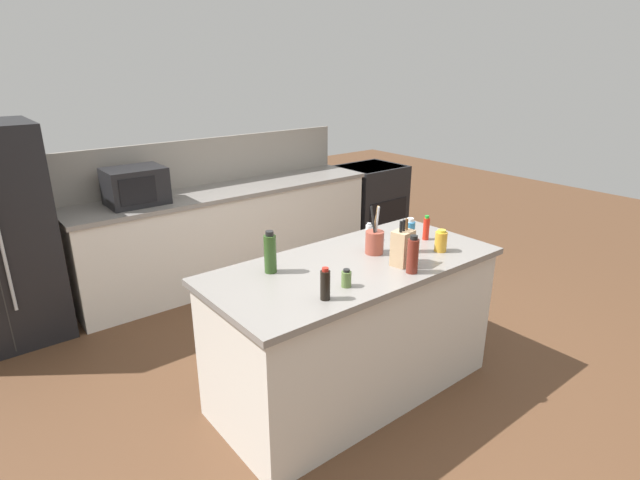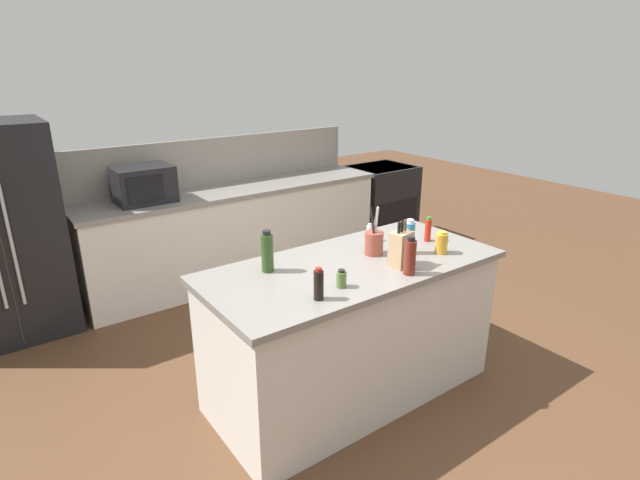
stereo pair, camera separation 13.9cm
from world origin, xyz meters
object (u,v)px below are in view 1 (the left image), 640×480
(spice_jar_oregano, at_px, (346,279))
(microwave, at_px, (135,186))
(dish_soap_bottle, at_px, (409,236))
(hot_sauce_bottle, at_px, (426,228))
(knife_block, at_px, (403,247))
(honey_jar, at_px, (441,241))
(salt_shaker, at_px, (369,232))
(soy_sauce_bottle, at_px, (325,285))
(range_oven, at_px, (370,202))
(vinegar_bottle, at_px, (413,255))
(olive_oil_bottle, at_px, (270,253))
(utensil_crock, at_px, (375,241))

(spice_jar_oregano, bearing_deg, microwave, 97.28)
(dish_soap_bottle, distance_m, spice_jar_oregano, 0.70)
(hot_sauce_bottle, bearing_deg, knife_block, -155.91)
(honey_jar, relative_size, spice_jar_oregano, 1.42)
(salt_shaker, distance_m, honey_jar, 0.50)
(microwave, xyz_separation_m, dish_soap_bottle, (0.99, -2.28, -0.05))
(soy_sauce_bottle, bearing_deg, range_oven, 42.21)
(knife_block, xyz_separation_m, vinegar_bottle, (-0.04, -0.12, -0.00))
(salt_shaker, bearing_deg, hot_sauce_bottle, -36.26)
(salt_shaker, bearing_deg, knife_block, -108.44)
(salt_shaker, xyz_separation_m, honey_jar, (0.22, -0.45, 0.01))
(knife_block, bearing_deg, salt_shaker, 60.78)
(hot_sauce_bottle, distance_m, olive_oil_bottle, 1.19)
(dish_soap_bottle, xyz_separation_m, honey_jar, (0.17, -0.12, -0.04))
(microwave, distance_m, salt_shaker, 2.17)
(salt_shaker, bearing_deg, soy_sauce_bottle, -147.31)
(range_oven, distance_m, hot_sauce_bottle, 2.76)
(olive_oil_bottle, bearing_deg, honey_jar, -20.82)
(utensil_crock, bearing_deg, olive_oil_bottle, 167.07)
(utensil_crock, relative_size, vinegar_bottle, 1.37)
(salt_shaker, relative_size, spice_jar_oregano, 1.21)
(knife_block, bearing_deg, olive_oil_bottle, 138.88)
(knife_block, relative_size, olive_oil_bottle, 1.13)
(range_oven, xyz_separation_m, microwave, (-2.85, 0.00, 0.63))
(dish_soap_bottle, bearing_deg, olive_oil_bottle, 162.38)
(dish_soap_bottle, bearing_deg, spice_jar_oregano, -167.66)
(hot_sauce_bottle, xyz_separation_m, dish_soap_bottle, (-0.28, -0.09, 0.03))
(range_oven, relative_size, dish_soap_bottle, 3.97)
(knife_block, height_order, dish_soap_bottle, knife_block)
(vinegar_bottle, relative_size, honey_jar, 1.58)
(knife_block, bearing_deg, vinegar_bottle, -120.52)
(utensil_crock, bearing_deg, vinegar_bottle, -97.45)
(utensil_crock, bearing_deg, microwave, 110.17)
(hot_sauce_bottle, bearing_deg, salt_shaker, 143.74)
(honey_jar, bearing_deg, utensil_crock, 146.29)
(hot_sauce_bottle, bearing_deg, vinegar_bottle, -147.30)
(salt_shaker, height_order, soy_sauce_bottle, soy_sauce_bottle)
(olive_oil_bottle, relative_size, honey_jar, 1.74)
(microwave, relative_size, olive_oil_bottle, 1.92)
(microwave, bearing_deg, hot_sauce_bottle, -60.02)
(utensil_crock, relative_size, salt_shaker, 2.54)
(dish_soap_bottle, height_order, honey_jar, dish_soap_bottle)
(knife_block, height_order, spice_jar_oregano, knife_block)
(hot_sauce_bottle, bearing_deg, soy_sauce_bottle, -165.91)
(olive_oil_bottle, xyz_separation_m, honey_jar, (1.07, -0.41, -0.05))
(dish_soap_bottle, relative_size, olive_oil_bottle, 0.90)
(salt_shaker, xyz_separation_m, soy_sauce_bottle, (-0.82, -0.53, 0.03))
(utensil_crock, height_order, salt_shaker, utensil_crock)
(knife_block, bearing_deg, range_oven, 38.58)
(olive_oil_bottle, xyz_separation_m, spice_jar_oregano, (0.22, -0.43, -0.07))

